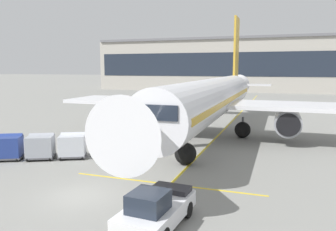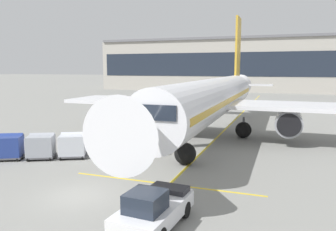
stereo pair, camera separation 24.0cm
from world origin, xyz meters
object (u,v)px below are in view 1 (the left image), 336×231
ground_crew_by_loader (112,145)px  ground_crew_by_carts (127,141)px  baggage_cart_third (40,146)px  ground_crew_wingwalker (153,144)px  pushback_tug (156,209)px  baggage_cart_second (72,145)px  baggage_cart_fourth (8,147)px  baggage_cart_lead (109,145)px  safety_cone_engine_keepout (169,132)px  belt_loader (148,140)px  ground_crew_marshaller (108,136)px  parked_airplane (213,99)px

ground_crew_by_loader → ground_crew_by_carts: 1.72m
baggage_cart_third → ground_crew_by_loader: baggage_cart_third is taller
ground_crew_by_loader → ground_crew_wingwalker: (2.83, 1.33, 0.00)m
pushback_tug → ground_crew_by_carts: 12.90m
baggage_cart_second → baggage_cart_fourth: 4.72m
baggage_cart_lead → baggage_cart_fourth: 7.51m
safety_cone_engine_keepout → baggage_cart_lead: bearing=-98.7°
belt_loader → ground_crew_marshaller: size_ratio=2.92×
baggage_cart_fourth → baggage_cart_lead: bearing=22.6°
ground_crew_by_loader → safety_cone_engine_keepout: size_ratio=2.44×
baggage_cart_lead → baggage_cart_second: 2.79m
parked_airplane → ground_crew_by_loader: parked_airplane is taller
parked_airplane → ground_crew_marshaller: 10.95m
ground_crew_marshaller → ground_crew_by_carts: bearing=-27.8°
pushback_tug → ground_crew_marshaller: 15.30m
baggage_cart_lead → pushback_tug: size_ratio=0.61×
ground_crew_by_carts → ground_crew_wingwalker: 2.42m
baggage_cart_lead → safety_cone_engine_keepout: (1.53, 10.00, -0.65)m
baggage_cart_lead → pushback_tug: baggage_cart_lead is taller
parked_airplane → ground_crew_by_loader: 12.03m
parked_airplane → ground_crew_marshaller: size_ratio=23.27×
baggage_cart_third → baggage_cart_lead: bearing=22.1°
baggage_cart_fourth → ground_crew_by_carts: bearing=31.1°
belt_loader → ground_crew_by_loader: belt_loader is taller
baggage_cart_third → baggage_cart_second: bearing=26.9°
belt_loader → ground_crew_by_carts: belt_loader is taller
baggage_cart_second → belt_loader: bearing=41.0°
baggage_cart_second → ground_crew_wingwalker: baggage_cart_second is taller
ground_crew_marshaller → safety_cone_engine_keepout: bearing=65.3°
belt_loader → ground_crew_marshaller: (-3.68, -0.19, 0.13)m
parked_airplane → belt_loader: size_ratio=7.97×
baggage_cart_second → ground_crew_wingwalker: 6.20m
baggage_cart_second → ground_crew_by_carts: baggage_cart_second is taller
baggage_cart_second → baggage_cart_fourth: same height
baggage_cart_fourth → ground_crew_wingwalker: baggage_cart_fourth is taller
baggage_cart_fourth → ground_crew_by_carts: size_ratio=1.60×
ground_crew_by_loader → safety_cone_engine_keepout: bearing=82.9°
pushback_tug → ground_crew_by_carts: bearing=121.7°
baggage_cart_third → pushback_tug: 14.26m
belt_loader → baggage_cart_lead: size_ratio=1.83×
ground_crew_marshaller → safety_cone_engine_keepout: 7.74m
safety_cone_engine_keepout → baggage_cart_fourth: bearing=-123.3°
ground_crew_by_carts → safety_cone_engine_keepout: 8.34m
belt_loader → pushback_tug: bearing=-66.2°
baggage_cart_fourth → pushback_tug: bearing=-23.8°
belt_loader → ground_crew_marshaller: 3.69m
ground_crew_wingwalker → ground_crew_by_carts: bearing=171.9°
pushback_tug → baggage_cart_third: bearing=149.1°
parked_airplane → pushback_tug: bearing=-85.7°
belt_loader → baggage_cart_third: 8.47m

